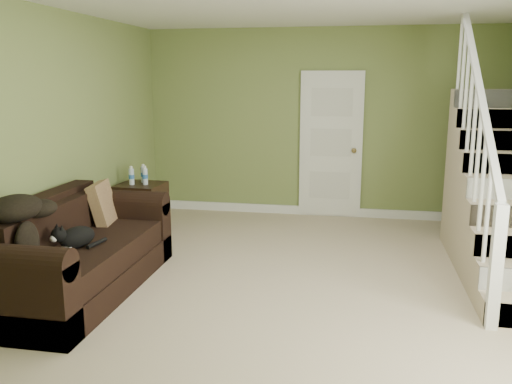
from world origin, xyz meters
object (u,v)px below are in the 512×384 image
at_px(cat, 75,238).
at_px(sofa, 76,256).
at_px(side_table, 142,208).
at_px(banana, 73,244).

bearing_deg(cat, sofa, 146.27).
xyz_separation_m(sofa, side_table, (-0.14, 1.88, -0.01)).
distance_m(sofa, banana, 0.24).
bearing_deg(banana, sofa, 91.88).
distance_m(side_table, banana, 2.05).
height_order(sofa, cat, sofa).
height_order(cat, banana, cat).
distance_m(sofa, cat, 0.32).
bearing_deg(side_table, sofa, -85.69).
height_order(sofa, side_table, sofa).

